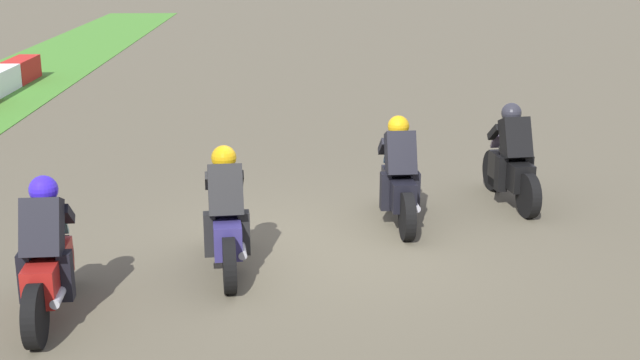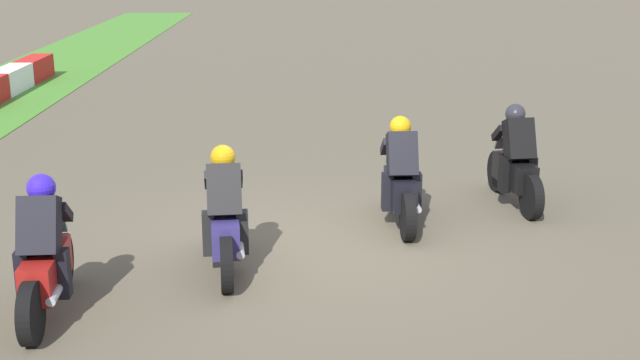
% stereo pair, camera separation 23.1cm
% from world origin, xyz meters
% --- Properties ---
extents(ground_plane, '(120.00, 120.00, 0.00)m').
position_xyz_m(ground_plane, '(0.00, 0.00, 0.00)').
color(ground_plane, brown).
extents(rider_lane_a, '(2.04, 0.58, 1.51)m').
position_xyz_m(rider_lane_a, '(1.73, -2.94, 0.62)').
color(rider_lane_a, black).
rests_on(rider_lane_a, ground_plane).
extents(rider_lane_b, '(2.04, 0.55, 1.51)m').
position_xyz_m(rider_lane_b, '(0.87, -1.14, 0.62)').
color(rider_lane_b, black).
rests_on(rider_lane_b, ground_plane).
extents(rider_lane_c, '(2.04, 0.57, 1.51)m').
position_xyz_m(rider_lane_c, '(-0.79, 1.14, 0.62)').
color(rider_lane_c, black).
rests_on(rider_lane_c, ground_plane).
extents(rider_lane_d, '(2.04, 0.55, 1.51)m').
position_xyz_m(rider_lane_d, '(-2.05, 2.91, 0.62)').
color(rider_lane_d, black).
rests_on(rider_lane_d, ground_plane).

